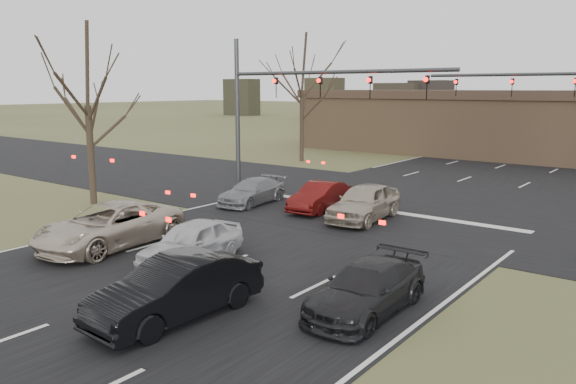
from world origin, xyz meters
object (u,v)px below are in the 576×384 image
(car_silver_suv, at_px, (109,225))
(car_black_hatch, at_px, (176,289))
(car_grey_ahead, at_px, (252,192))
(car_silver_ahead, at_px, (364,202))
(car_charcoal_sedan, at_px, (367,288))
(mast_arm_near, at_px, (286,96))
(car_white_sedan, at_px, (192,242))
(building, at_px, (557,125))
(car_red_ahead, at_px, (320,197))

(car_silver_suv, distance_m, car_black_hatch, 7.16)
(car_black_hatch, relative_size, car_grey_ahead, 1.10)
(car_black_hatch, bearing_deg, car_grey_ahead, 126.16)
(car_grey_ahead, distance_m, car_silver_ahead, 5.98)
(car_black_hatch, height_order, car_charcoal_sedan, car_black_hatch)
(car_silver_suv, height_order, car_silver_ahead, car_silver_ahead)
(mast_arm_near, xyz_separation_m, car_white_sedan, (4.34, -10.51, -4.40))
(car_white_sedan, height_order, car_grey_ahead, car_white_sedan)
(car_black_hatch, bearing_deg, mast_arm_near, 120.65)
(car_white_sedan, bearing_deg, car_silver_ahead, 72.97)
(building, height_order, car_charcoal_sedan, building)
(car_grey_ahead, bearing_deg, car_white_sedan, -66.07)
(building, height_order, car_black_hatch, building)
(mast_arm_near, height_order, car_white_sedan, mast_arm_near)
(mast_arm_near, xyz_separation_m, car_charcoal_sedan, (10.74, -10.63, -4.46))
(car_white_sedan, xyz_separation_m, car_grey_ahead, (-4.58, 8.17, -0.08))
(building, height_order, car_silver_ahead, building)
(car_charcoal_sedan, xyz_separation_m, car_grey_ahead, (-10.98, 8.29, -0.01))
(mast_arm_near, bearing_deg, car_silver_suv, -86.43)
(car_silver_ahead, bearing_deg, car_silver_suv, -124.85)
(car_white_sedan, bearing_deg, car_grey_ahead, 111.58)
(building, relative_size, car_silver_suv, 7.77)
(car_silver_suv, bearing_deg, car_silver_ahead, 54.91)
(mast_arm_near, bearing_deg, car_white_sedan, -67.57)
(car_silver_ahead, bearing_deg, car_charcoal_sedan, -65.14)
(car_grey_ahead, bearing_deg, car_silver_ahead, -2.53)
(mast_arm_near, relative_size, car_red_ahead, 3.12)
(car_black_hatch, bearing_deg, car_silver_suv, 159.95)
(car_silver_suv, bearing_deg, car_white_sedan, 1.60)
(mast_arm_near, distance_m, car_white_sedan, 12.19)
(car_grey_ahead, bearing_deg, building, 69.35)
(car_red_ahead, relative_size, car_silver_ahead, 0.86)
(car_white_sedan, bearing_deg, car_silver_suv, 179.52)
(car_black_hatch, distance_m, car_grey_ahead, 13.67)
(car_silver_suv, distance_m, car_white_sedan, 3.68)
(car_charcoal_sedan, bearing_deg, car_grey_ahead, 141.81)
(building, xyz_separation_m, mast_arm_near, (-7.23, -25.00, 2.41))
(car_silver_suv, bearing_deg, car_red_ahead, 69.42)
(car_silver_suv, distance_m, car_grey_ahead, 8.69)
(car_silver_suv, distance_m, car_charcoal_sedan, 10.06)
(building, xyz_separation_m, car_silver_suv, (-6.54, -35.98, -1.91))
(car_silver_suv, bearing_deg, car_black_hatch, -28.40)
(car_silver_suv, distance_m, car_red_ahead, 9.69)
(car_silver_suv, distance_m, car_silver_ahead, 10.26)
(building, distance_m, car_red_ahead, 27.00)
(building, height_order, car_red_ahead, building)
(car_black_hatch, xyz_separation_m, car_red_ahead, (-4.11, 12.13, -0.10))
(mast_arm_near, distance_m, car_grey_ahead, 5.06)
(mast_arm_near, height_order, car_red_ahead, mast_arm_near)
(car_grey_ahead, bearing_deg, car_charcoal_sedan, -42.42)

